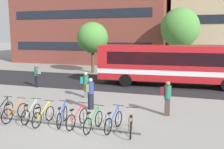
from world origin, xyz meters
TOP-DOWN VIEW (x-y plane):
  - ground at (0.00, 0.00)m, footprint 200.00×200.00m
  - bus_lane_asphalt at (0.00, 9.91)m, footprint 80.00×7.20m
  - city_bus at (3.70, 9.91)m, footprint 12.14×3.23m
  - bike_rack at (-1.04, -0.70)m, footprint 8.04×0.11m
  - parked_bicycle_black_1 at (-3.87, -0.70)m, footprint 0.52×1.72m
  - parked_bicycle_orange_2 at (-3.07, -0.72)m, footprint 0.52×1.72m
  - parked_bicycle_silver_3 at (-2.25, -0.61)m, footprint 0.52×1.72m
  - parked_bicycle_yellow_4 at (-1.48, -0.79)m, footprint 0.52×1.72m
  - parked_bicycle_blue_5 at (-0.65, -0.58)m, footprint 0.58×1.69m
  - parked_bicycle_red_6 at (0.12, -0.62)m, footprint 0.52×1.71m
  - parked_bicycle_green_7 at (0.95, -0.80)m, footprint 0.52×1.72m
  - parked_bicycle_blue_8 at (1.78, -0.58)m, footprint 0.52×1.71m
  - parked_bicycle_orange_9 at (2.57, -0.71)m, footprint 0.53×1.70m
  - commuter_teal_pack_0 at (-1.61, 4.30)m, footprint 0.60×0.49m
  - commuter_grey_pack_1 at (-6.51, 6.26)m, footprint 0.60×0.49m
  - commuter_olive_pack_2 at (-0.34, 2.00)m, footprint 0.57×0.60m
  - commuter_maroon_pack_3 at (3.72, 2.17)m, footprint 0.53×0.35m
  - street_tree_0 at (-5.23, 14.71)m, footprint 3.28×3.28m
  - street_tree_1 at (3.50, 18.69)m, footprint 4.22×4.22m
  - building_left_wing at (-9.45, 26.93)m, footprint 21.85×12.85m
  - building_centre_block at (0.93, 45.49)m, footprint 19.21×14.03m

SIDE VIEW (x-z plane):
  - ground at x=0.00m, z-range 0.00..0.00m
  - bus_lane_asphalt at x=0.00m, z-range 0.00..0.01m
  - bike_rack at x=-1.04m, z-range -0.26..0.44m
  - parked_bicycle_black_1 at x=-3.87m, z-range -0.11..0.88m
  - parked_bicycle_orange_2 at x=-3.07m, z-range -0.11..0.88m
  - parked_bicycle_silver_3 at x=-2.25m, z-range -0.11..0.88m
  - parked_bicycle_yellow_4 at x=-1.48m, z-range -0.11..0.88m
  - parked_bicycle_blue_5 at x=-0.65m, z-range -0.11..0.88m
  - parked_bicycle_red_6 at x=0.12m, z-range -0.11..0.88m
  - parked_bicycle_green_7 at x=0.95m, z-range -0.11..0.88m
  - parked_bicycle_blue_8 at x=1.78m, z-range -0.11..0.88m
  - parked_bicycle_orange_9 at x=2.57m, z-range -0.11..0.88m
  - commuter_teal_pack_0 at x=-1.61m, z-range 0.12..1.80m
  - commuter_olive_pack_2 at x=-0.34m, z-range 0.13..1.86m
  - commuter_maroon_pack_3 at x=3.72m, z-range 0.14..1.90m
  - commuter_grey_pack_1 at x=-6.51m, z-range 0.14..1.91m
  - city_bus at x=3.70m, z-range 0.18..3.38m
  - street_tree_0 at x=-5.23m, z-range 1.03..6.40m
  - street_tree_1 at x=3.50m, z-range 1.29..8.24m
  - building_centre_block at x=0.93m, z-range 0.00..10.21m
  - building_left_wing at x=-9.45m, z-range 0.00..16.79m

